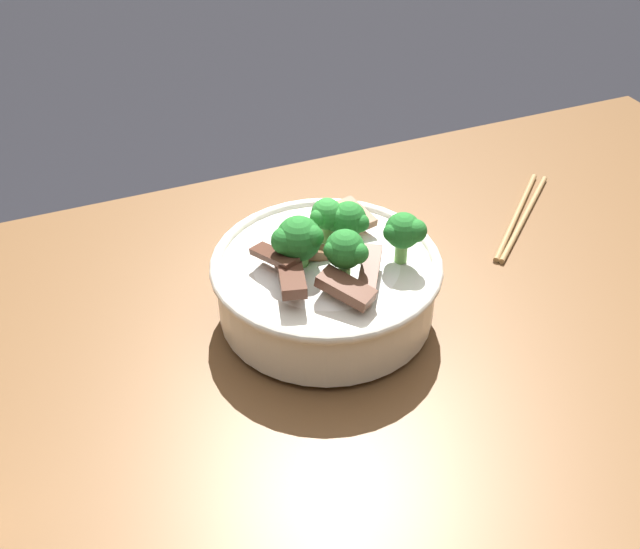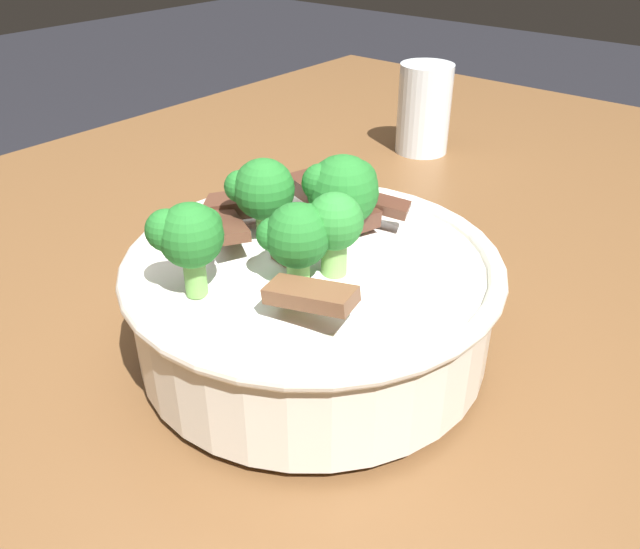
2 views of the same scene
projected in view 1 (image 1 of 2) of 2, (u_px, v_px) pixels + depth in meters
The scene contains 3 objects.
dining_table at pixel (345, 445), 0.76m from camera, with size 1.43×0.85×0.75m.
rice_bowl at pixel (327, 278), 0.76m from camera, with size 0.24×0.24×0.13m.
chopsticks_pair at pixel (521, 216), 0.94m from camera, with size 0.17×0.16×0.01m.
Camera 1 is at (0.21, 0.44, 1.27)m, focal length 40.78 mm.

